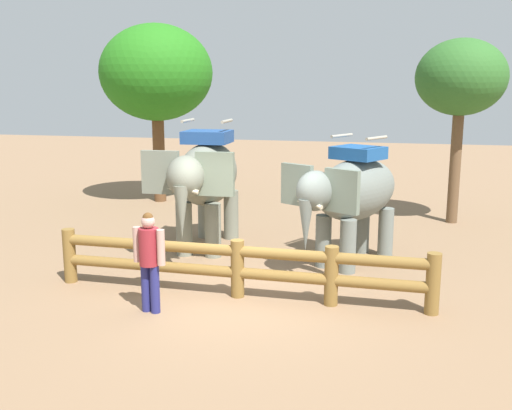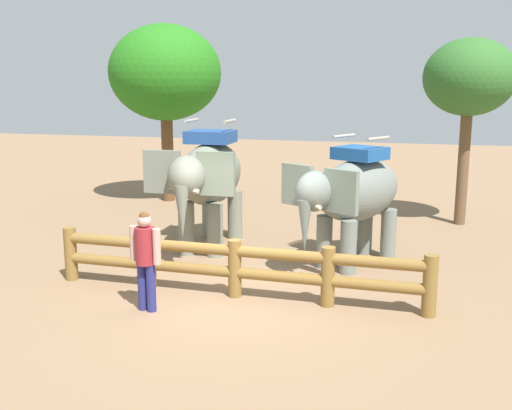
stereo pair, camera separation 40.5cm
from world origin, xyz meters
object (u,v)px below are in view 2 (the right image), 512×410
Objects in this scene: log_fence at (235,264)px; elephant_center at (353,194)px; tourist_woman_in_black at (145,254)px; tree_far_left at (469,79)px; elephant_near_left at (208,177)px; tree_back_center at (165,74)px.

log_fence is 2.19× the size of elephant_center.
log_fence is 4.07× the size of tourist_woman_in_black.
elephant_center is at bearing -118.30° from tree_far_left.
elephant_center reaches higher than tourist_woman_in_black.
elephant_near_left is 3.36m from elephant_center.
elephant_near_left is 2.02× the size of tourist_woman_in_black.
tourist_woman_in_black is at bearing -68.64° from tree_back_center.
tree_far_left is 9.11m from tree_back_center.
elephant_center is at bearing 53.98° from log_fence.
elephant_near_left is 1.09× the size of elephant_center.
tree_far_left is at bearing 58.83° from log_fence.
tourist_woman_in_black is 0.34× the size of tree_far_left.
tourist_woman_in_black is at bearing -124.18° from tree_far_left.
tree_far_left reaches higher than elephant_center.
elephant_center is at bearing -40.27° from tree_back_center.
tree_back_center is (-3.56, 9.11, 3.10)m from tourist_woman_in_black.
tree_back_center is at bearing 139.73° from elephant_center.
tree_back_center reaches higher than tourist_woman_in_black.
elephant_center is at bearing 49.24° from tourist_woman_in_black.
tourist_woman_in_black is 10.19m from tree_far_left.
elephant_near_left is 6.57m from tree_back_center.
tourist_woman_in_black is 0.30× the size of tree_back_center.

